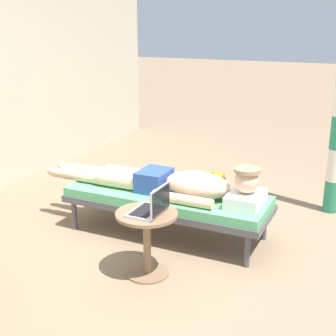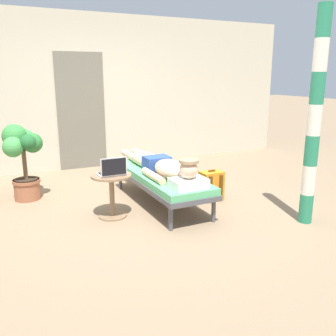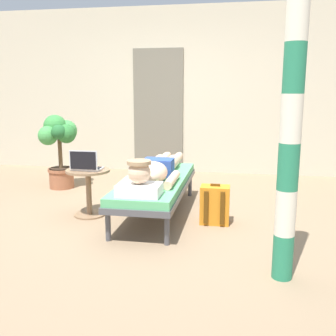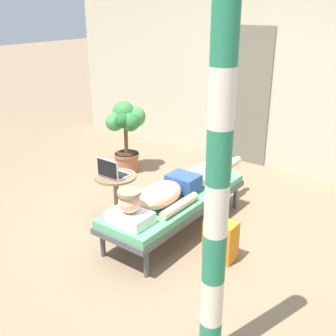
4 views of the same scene
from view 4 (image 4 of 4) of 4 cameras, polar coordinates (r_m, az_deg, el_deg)
ground_plane at (r=4.67m, az=-1.48°, el=-8.20°), size 40.00×40.00×0.00m
house_wall_back at (r=6.25m, az=14.86°, el=12.11°), size 7.60×0.20×2.70m
house_door_panel at (r=6.40m, az=10.38°, el=9.67°), size 0.84×0.03×2.04m
lounge_chair at (r=4.47m, az=1.14°, el=-4.61°), size 0.65×1.89×0.42m
person_reclining at (r=4.34m, az=0.62°, el=-2.89°), size 0.53×2.17×0.33m
side_table at (r=4.76m, az=-7.17°, el=-2.88°), size 0.48×0.48×0.52m
laptop at (r=4.64m, az=-7.74°, el=-0.56°), size 0.31×0.24×0.23m
backpack at (r=4.10m, az=7.29°, el=-9.84°), size 0.30×0.26×0.42m
potted_plant at (r=6.01m, az=-5.76°, el=5.36°), size 0.51×0.56×1.03m
porch_post at (r=2.51m, az=6.69°, el=-5.73°), size 0.15×0.15×2.37m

